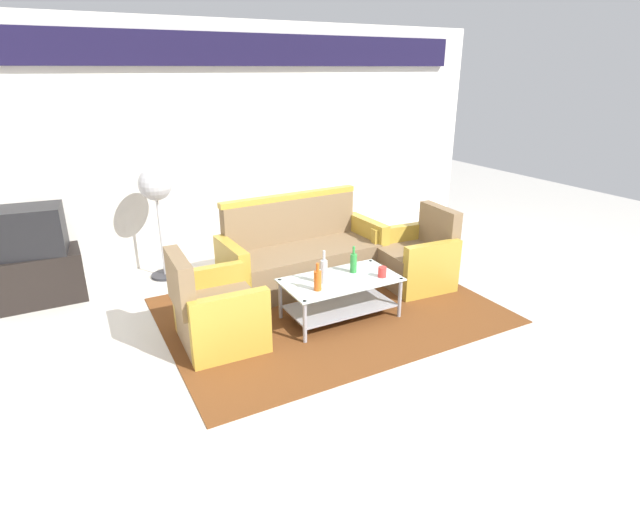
{
  "coord_description": "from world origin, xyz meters",
  "views": [
    {
      "loc": [
        -2.32,
        -2.96,
        2.27
      ],
      "look_at": [
        -0.28,
        0.83,
        0.65
      ],
      "focal_mm": 28.03,
      "sensor_mm": 36.0,
      "label": 1
    }
  ],
  "objects_px": {
    "armchair_left": "(216,313)",
    "pedestal_fan": "(156,191)",
    "coffee_table": "(340,292)",
    "bottle_clear": "(324,271)",
    "cup": "(382,272)",
    "bottle_green": "(353,262)",
    "tv_stand": "(41,277)",
    "couch": "(302,257)",
    "television": "(31,231)",
    "bottle_orange": "(318,280)",
    "armchair_right": "(416,260)"
  },
  "relations": [
    {
      "from": "coffee_table",
      "to": "pedestal_fan",
      "type": "bearing_deg",
      "value": 124.25
    },
    {
      "from": "bottle_green",
      "to": "television",
      "type": "bearing_deg",
      "value": 147.57
    },
    {
      "from": "coffee_table",
      "to": "pedestal_fan",
      "type": "relative_size",
      "value": 0.87
    },
    {
      "from": "bottle_orange",
      "to": "pedestal_fan",
      "type": "height_order",
      "value": "pedestal_fan"
    },
    {
      "from": "coffee_table",
      "to": "bottle_green",
      "type": "bearing_deg",
      "value": 24.31
    },
    {
      "from": "couch",
      "to": "armchair_left",
      "type": "distance_m",
      "value": 1.48
    },
    {
      "from": "couch",
      "to": "bottle_orange",
      "type": "height_order",
      "value": "couch"
    },
    {
      "from": "armchair_right",
      "to": "bottle_green",
      "type": "bearing_deg",
      "value": 106.82
    },
    {
      "from": "television",
      "to": "pedestal_fan",
      "type": "relative_size",
      "value": 0.51
    },
    {
      "from": "coffee_table",
      "to": "bottle_clear",
      "type": "height_order",
      "value": "bottle_clear"
    },
    {
      "from": "armchair_right",
      "to": "pedestal_fan",
      "type": "relative_size",
      "value": 0.67
    },
    {
      "from": "bottle_green",
      "to": "pedestal_fan",
      "type": "bearing_deg",
      "value": 129.57
    },
    {
      "from": "armchair_left",
      "to": "armchair_right",
      "type": "xyz_separation_m",
      "value": [
        2.33,
        0.19,
        0.0
      ]
    },
    {
      "from": "bottle_orange",
      "to": "pedestal_fan",
      "type": "distance_m",
      "value": 2.25
    },
    {
      "from": "armchair_left",
      "to": "bottle_orange",
      "type": "height_order",
      "value": "armchair_left"
    },
    {
      "from": "armchair_right",
      "to": "coffee_table",
      "type": "height_order",
      "value": "armchair_right"
    },
    {
      "from": "couch",
      "to": "bottle_green",
      "type": "height_order",
      "value": "couch"
    },
    {
      "from": "tv_stand",
      "to": "cup",
      "type": "bearing_deg",
      "value": -34.0
    },
    {
      "from": "couch",
      "to": "tv_stand",
      "type": "distance_m",
      "value": 2.71
    },
    {
      "from": "armchair_right",
      "to": "cup",
      "type": "height_order",
      "value": "armchair_right"
    },
    {
      "from": "bottle_clear",
      "to": "pedestal_fan",
      "type": "distance_m",
      "value": 2.2
    },
    {
      "from": "bottle_orange",
      "to": "pedestal_fan",
      "type": "relative_size",
      "value": 0.2
    },
    {
      "from": "bottle_clear",
      "to": "armchair_right",
      "type": "bearing_deg",
      "value": 13.17
    },
    {
      "from": "armchair_left",
      "to": "coffee_table",
      "type": "xyz_separation_m",
      "value": [
        1.18,
        -0.11,
        -0.02
      ]
    },
    {
      "from": "armchair_right",
      "to": "coffee_table",
      "type": "bearing_deg",
      "value": 108.89
    },
    {
      "from": "couch",
      "to": "bottle_green",
      "type": "distance_m",
      "value": 0.87
    },
    {
      "from": "bottle_orange",
      "to": "cup",
      "type": "xyz_separation_m",
      "value": [
        0.68,
        -0.03,
        -0.05
      ]
    },
    {
      "from": "armchair_right",
      "to": "bottle_clear",
      "type": "distance_m",
      "value": 1.39
    },
    {
      "from": "armchair_left",
      "to": "bottle_green",
      "type": "bearing_deg",
      "value": 90.72
    },
    {
      "from": "coffee_table",
      "to": "television",
      "type": "relative_size",
      "value": 1.7
    },
    {
      "from": "coffee_table",
      "to": "pedestal_fan",
      "type": "distance_m",
      "value": 2.36
    },
    {
      "from": "coffee_table",
      "to": "cup",
      "type": "xyz_separation_m",
      "value": [
        0.38,
        -0.14,
        0.19
      ]
    },
    {
      "from": "couch",
      "to": "armchair_left",
      "type": "height_order",
      "value": "couch"
    },
    {
      "from": "pedestal_fan",
      "to": "television",
      "type": "bearing_deg",
      "value": -177.81
    },
    {
      "from": "bottle_green",
      "to": "cup",
      "type": "height_order",
      "value": "bottle_green"
    },
    {
      "from": "couch",
      "to": "pedestal_fan",
      "type": "xyz_separation_m",
      "value": [
        -1.32,
        0.92,
        0.7
      ]
    },
    {
      "from": "cup",
      "to": "bottle_clear",
      "type": "bearing_deg",
      "value": 166.53
    },
    {
      "from": "couch",
      "to": "armchair_right",
      "type": "height_order",
      "value": "couch"
    },
    {
      "from": "pedestal_fan",
      "to": "cup",
      "type": "bearing_deg",
      "value": -50.61
    },
    {
      "from": "bottle_orange",
      "to": "bottle_green",
      "type": "relative_size",
      "value": 0.97
    },
    {
      "from": "bottle_orange",
      "to": "bottle_green",
      "type": "xyz_separation_m",
      "value": [
        0.5,
        0.2,
        0.0
      ]
    },
    {
      "from": "tv_stand",
      "to": "television",
      "type": "distance_m",
      "value": 0.5
    },
    {
      "from": "bottle_clear",
      "to": "television",
      "type": "relative_size",
      "value": 0.49
    },
    {
      "from": "pedestal_fan",
      "to": "armchair_left",
      "type": "bearing_deg",
      "value": -87.39
    },
    {
      "from": "armchair_left",
      "to": "television",
      "type": "bearing_deg",
      "value": -140.28
    },
    {
      "from": "pedestal_fan",
      "to": "armchair_right",
      "type": "bearing_deg",
      "value": -32.66
    },
    {
      "from": "armchair_left",
      "to": "pedestal_fan",
      "type": "xyz_separation_m",
      "value": [
        -0.08,
        1.74,
        0.73
      ]
    },
    {
      "from": "armchair_right",
      "to": "bottle_green",
      "type": "height_order",
      "value": "armchair_right"
    },
    {
      "from": "coffee_table",
      "to": "bottle_clear",
      "type": "bearing_deg",
      "value": -177.69
    },
    {
      "from": "cup",
      "to": "tv_stand",
      "type": "bearing_deg",
      "value": 146.0
    }
  ]
}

